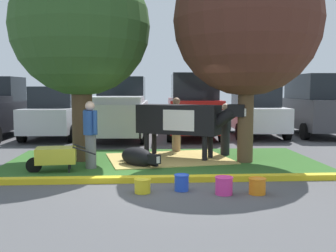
{
  "coord_description": "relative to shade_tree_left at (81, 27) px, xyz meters",
  "views": [
    {
      "loc": [
        -0.45,
        -8.2,
        1.95
      ],
      "look_at": [
        0.26,
        3.04,
        0.9
      ],
      "focal_mm": 43.22,
      "sensor_mm": 36.0,
      "label": 1
    }
  ],
  "objects": [
    {
      "name": "person_visitor_near",
      "position": [
        2.63,
        1.31,
        -2.64
      ],
      "size": [
        0.53,
        0.34,
        1.67
      ],
      "color": "#9E7F5B",
      "rests_on": "ground"
    },
    {
      "name": "calf_lying",
      "position": [
        1.5,
        -0.89,
        -3.3
      ],
      "size": [
        1.11,
        1.19,
        0.48
      ],
      "color": "black",
      "rests_on": "ground"
    },
    {
      "name": "suv_black",
      "position": [
        3.61,
        5.12,
        -2.27
      ],
      "size": [
        2.29,
        4.69,
        2.52
      ],
      "color": "red",
      "rests_on": "ground"
    },
    {
      "name": "hay_bedding",
      "position": [
        2.32,
        0.06,
        -3.51
      ],
      "size": [
        3.59,
        2.95,
        0.04
      ],
      "primitive_type": "cube",
      "rotation": [
        0.0,
        0.0,
        0.18
      ],
      "color": "tan",
      "rests_on": "ground"
    },
    {
      "name": "shade_tree_left",
      "position": [
        0.0,
        0.0,
        0.0
      ],
      "size": [
        3.63,
        3.63,
        5.39
      ],
      "color": "#4C3823",
      "rests_on": "ground"
    },
    {
      "name": "suv_dark_grey",
      "position": [
        8.78,
        5.47,
        -2.27
      ],
      "size": [
        2.29,
        4.69,
        2.52
      ],
      "color": "#3D3D42",
      "rests_on": "ground"
    },
    {
      "name": "person_handler",
      "position": [
        0.35,
        -1.09,
        -2.65
      ],
      "size": [
        0.35,
        0.44,
        1.65
      ],
      "color": "slate",
      "rests_on": "ground"
    },
    {
      "name": "shade_tree_right",
      "position": [
        4.3,
        -0.46,
        0.1
      ],
      "size": [
        3.81,
        3.81,
        5.57
      ],
      "color": "brown",
      "rests_on": "ground"
    },
    {
      "name": "curb_yellow",
      "position": [
        2.15,
        -2.57,
        -3.48
      ],
      "size": [
        9.39,
        0.24,
        0.12
      ],
      "primitive_type": "cube",
      "color": "yellow",
      "rests_on": "ground"
    },
    {
      "name": "wheelbarrow",
      "position": [
        -0.43,
        -1.43,
        -3.15
      ],
      "size": [
        1.62,
        0.7,
        0.63
      ],
      "color": "gold",
      "rests_on": "ground"
    },
    {
      "name": "bucket_orange",
      "position": [
        3.72,
        -3.66,
        -3.38
      ],
      "size": [
        0.33,
        0.33,
        0.3
      ],
      "color": "orange",
      "rests_on": "ground"
    },
    {
      "name": "hatchback_white",
      "position": [
        6.21,
        5.41,
        -2.55
      ],
      "size": [
        2.19,
        4.48,
        2.02
      ],
      "color": "silver",
      "rests_on": "ground"
    },
    {
      "name": "grass_island",
      "position": [
        2.15,
        -0.28,
        -3.53
      ],
      "size": [
        8.19,
        4.27,
        0.02
      ],
      "primitive_type": "cube",
      "color": "#2D5B23",
      "rests_on": "ground"
    },
    {
      "name": "sedan_silver",
      "position": [
        -1.78,
        5.31,
        -2.55
      ],
      "size": [
        2.19,
        4.48,
        2.02
      ],
      "color": "silver",
      "rests_on": "ground"
    },
    {
      "name": "bucket_yellow",
      "position": [
        1.6,
        -3.45,
        -3.4
      ],
      "size": [
        0.32,
        0.32,
        0.27
      ],
      "color": "yellow",
      "rests_on": "ground"
    },
    {
      "name": "pickup_truck_maroon",
      "position": [
        0.73,
        5.09,
        -2.42
      ],
      "size": [
        2.42,
        5.49,
        2.42
      ],
      "color": "silver",
      "rests_on": "ground"
    },
    {
      "name": "bucket_blue",
      "position": [
        2.34,
        -3.33,
        -3.37
      ],
      "size": [
        0.29,
        0.29,
        0.32
      ],
      "color": "blue",
      "rests_on": "ground"
    },
    {
      "name": "cow_holstein",
      "position": [
        2.69,
        0.21,
        -2.46
      ],
      "size": [
        2.92,
        1.82,
        1.54
      ],
      "color": "black",
      "rests_on": "ground"
    },
    {
      "name": "person_visitor_far",
      "position": [
        4.0,
        0.64,
        -2.73
      ],
      "size": [
        0.34,
        0.53,
        1.52
      ],
      "color": "black",
      "rests_on": "ground"
    },
    {
      "name": "ground_plane",
      "position": [
        2.06,
        -2.67,
        -3.54
      ],
      "size": [
        80.0,
        80.0,
        0.0
      ],
      "primitive_type": "plane",
      "color": "#4C4C4F"
    },
    {
      "name": "bucket_pink",
      "position": [
        3.1,
        -3.65,
        -3.37
      ],
      "size": [
        0.34,
        0.34,
        0.33
      ],
      "color": "#EA3893",
      "rests_on": "ground"
    }
  ]
}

